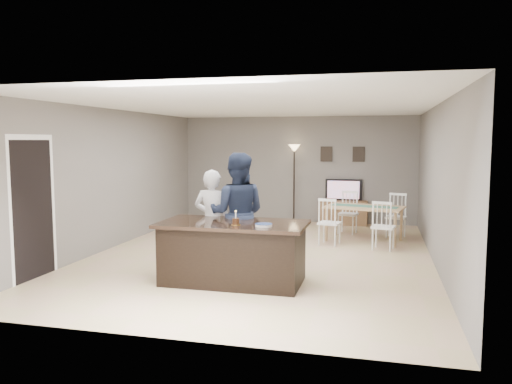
% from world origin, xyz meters
% --- Properties ---
extents(floor, '(8.00, 8.00, 0.00)m').
position_xyz_m(floor, '(0.00, 0.00, 0.00)').
color(floor, tan).
rests_on(floor, ground).
extents(room_shell, '(8.00, 8.00, 8.00)m').
position_xyz_m(room_shell, '(0.00, 0.00, 1.68)').
color(room_shell, slate).
rests_on(room_shell, floor).
extents(kitchen_island, '(2.15, 1.10, 0.90)m').
position_xyz_m(kitchen_island, '(0.00, -1.80, 0.45)').
color(kitchen_island, black).
rests_on(kitchen_island, floor).
extents(tv_console, '(1.20, 0.40, 0.60)m').
position_xyz_m(tv_console, '(1.20, 3.77, 0.30)').
color(tv_console, brown).
rests_on(tv_console, floor).
extents(television, '(0.91, 0.12, 0.53)m').
position_xyz_m(television, '(1.20, 3.84, 0.86)').
color(television, black).
rests_on(television, tv_console).
extents(tv_screen_glow, '(0.78, 0.00, 0.78)m').
position_xyz_m(tv_screen_glow, '(1.20, 3.76, 0.87)').
color(tv_screen_glow, '#EA551A').
rests_on(tv_screen_glow, tv_console).
extents(picture_frames, '(1.10, 0.02, 0.38)m').
position_xyz_m(picture_frames, '(1.15, 3.98, 1.75)').
color(picture_frames, black).
rests_on(picture_frames, room_shell).
extents(doorway, '(0.00, 2.10, 2.65)m').
position_xyz_m(doorway, '(-2.99, -2.30, 1.26)').
color(doorway, black).
rests_on(doorway, floor).
extents(woman, '(0.61, 0.41, 1.63)m').
position_xyz_m(woman, '(-0.51, -1.25, 0.82)').
color(woman, '#BBBCC0').
rests_on(woman, floor).
extents(man, '(1.01, 0.83, 1.90)m').
position_xyz_m(man, '(-0.10, -1.25, 0.95)').
color(man, '#171F34').
rests_on(man, floor).
extents(birthday_cake, '(0.13, 0.13, 0.21)m').
position_xyz_m(birthday_cake, '(0.10, -2.00, 0.95)').
color(birthday_cake, gold).
rests_on(birthday_cake, kitchen_island).
extents(plate_stack, '(0.25, 0.25, 0.04)m').
position_xyz_m(plate_stack, '(0.52, -2.04, 0.92)').
color(plate_stack, white).
rests_on(plate_stack, kitchen_island).
extents(dining_table, '(1.80, 2.01, 0.95)m').
position_xyz_m(dining_table, '(1.77, 1.80, 0.60)').
color(dining_table, tan).
rests_on(dining_table, floor).
extents(floor_lamp, '(0.30, 0.30, 1.99)m').
position_xyz_m(floor_lamp, '(-0.04, 3.79, 1.54)').
color(floor_lamp, black).
rests_on(floor_lamp, floor).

